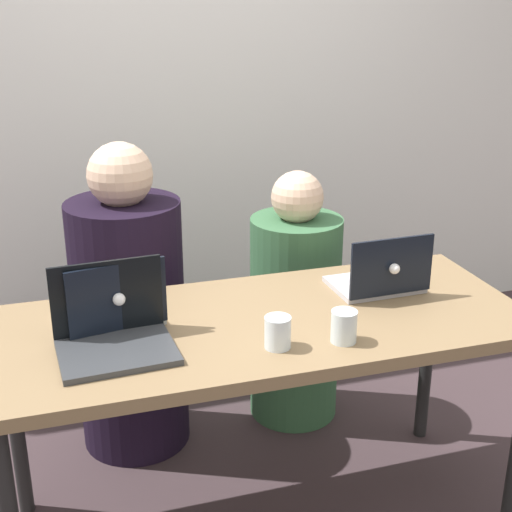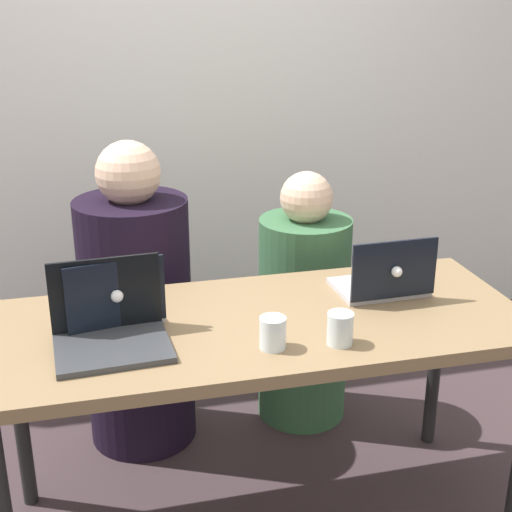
% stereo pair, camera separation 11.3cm
% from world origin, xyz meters
% --- Properties ---
extents(back_wall, '(4.50, 0.10, 2.55)m').
position_xyz_m(back_wall, '(0.00, 1.49, 1.27)').
color(back_wall, silver).
rests_on(back_wall, ground).
extents(desk, '(1.63, 0.68, 0.76)m').
position_xyz_m(desk, '(0.00, 0.00, 0.69)').
color(desk, olive).
rests_on(desk, ground).
extents(person_on_left, '(0.43, 0.43, 1.20)m').
position_xyz_m(person_on_left, '(-0.33, 0.61, 0.53)').
color(person_on_left, black).
rests_on(person_on_left, ground).
extents(person_on_right, '(0.45, 0.45, 1.05)m').
position_xyz_m(person_on_right, '(0.33, 0.61, 0.47)').
color(person_on_right, '#35603D').
rests_on(person_on_right, ground).
extents(laptop_front_left, '(0.33, 0.28, 0.23)m').
position_xyz_m(laptop_front_left, '(-0.45, -0.06, 0.81)').
color(laptop_front_left, '#34363A').
rests_on(laptop_front_left, desk).
extents(laptop_back_left, '(0.32, 0.28, 0.22)m').
position_xyz_m(laptop_back_left, '(-0.44, 0.09, 0.81)').
color(laptop_back_left, silver).
rests_on(laptop_back_left, desk).
extents(laptop_back_right, '(0.29, 0.25, 0.21)m').
position_xyz_m(laptop_back_right, '(0.43, 0.09, 0.80)').
color(laptop_back_right, '#B4B3BB').
rests_on(laptop_back_right, desk).
extents(water_glass_center, '(0.07, 0.07, 0.09)m').
position_xyz_m(water_glass_center, '(-0.01, -0.18, 0.80)').
color(water_glass_center, silver).
rests_on(water_glass_center, desk).
extents(water_glass_right, '(0.07, 0.07, 0.09)m').
position_xyz_m(water_glass_right, '(0.18, -0.21, 0.80)').
color(water_glass_right, silver).
rests_on(water_glass_right, desk).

